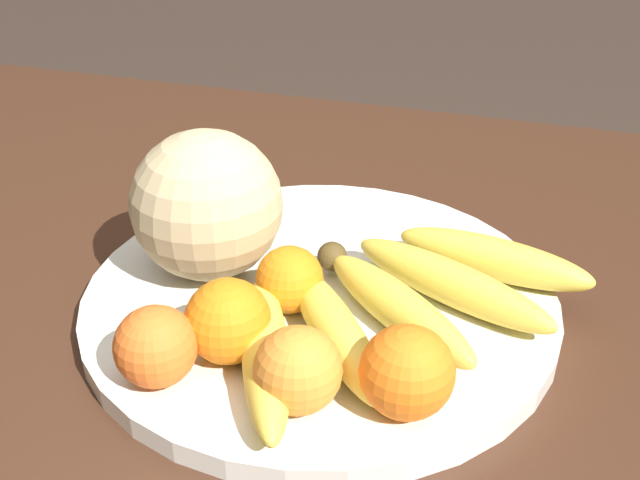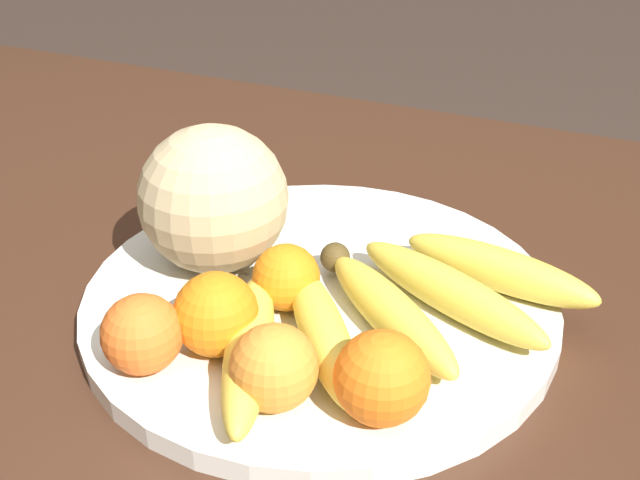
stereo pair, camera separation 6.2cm
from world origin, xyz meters
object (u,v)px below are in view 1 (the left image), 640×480
Objects in this scene: fruit_bowl at (320,297)px; banana_bunch at (398,301)px; kitchen_table at (227,392)px; orange_front_right at (298,370)px; orange_mid_center at (407,372)px; orange_back_left at (154,346)px; orange_front_left at (228,321)px; orange_back_right at (290,280)px; melon at (207,205)px; produce_tag at (267,360)px.

fruit_bowl is 0.08m from banana_bunch.
banana_bunch is (-0.07, 0.02, 0.03)m from fruit_bowl.
banana_bunch is at bearing 161.79° from fruit_bowl.
orange_front_right is at bearing 136.68° from kitchen_table.
fruit_bowl is 0.15m from orange_front_right.
orange_back_left is (0.18, 0.02, -0.00)m from orange_mid_center.
orange_front_left is 1.16× the size of orange_back_right.
kitchen_table is at bearing 7.69° from orange_back_right.
orange_back_right is at bearing -67.75° from orange_front_right.
orange_back_right is at bearing -172.31° from kitchen_table.
banana_bunch is at bearing -74.50° from orange_mid_center.
melon is 0.15m from orange_back_left.
orange_mid_center is (-0.03, 0.10, 0.01)m from banana_bunch.
orange_mid_center reaches higher than kitchen_table.
orange_front_left is (0.04, 0.11, 0.04)m from fruit_bowl.
kitchen_table is at bearing -24.60° from orange_mid_center.
orange_back_left is 0.13m from orange_back_right.
orange_front_left is 1.08× the size of orange_back_left.
orange_back_right is at bearing -107.44° from orange_front_left.
melon is 0.10m from orange_back_right.
produce_tag is (0.01, 0.10, 0.01)m from fruit_bowl.
orange_mid_center is (-0.18, 0.08, 0.14)m from kitchen_table.
orange_mid_center is 1.09× the size of orange_back_left.
produce_tag is at bearing -176.33° from orange_front_left.
orange_back_right is at bearing 158.47° from melon.
orange_front_right reaches higher than orange_back_left.
orange_front_right is at bearing 132.67° from melon.
banana_bunch is at bearing 171.81° from melon.
orange_front_right is 0.06m from produce_tag.
orange_mid_center is at bearing 148.60° from melon.
fruit_bowl is at bearing -118.24° from orange_back_left.
produce_tag is (0.08, 0.08, -0.02)m from banana_bunch.
kitchen_table is 0.16m from orange_front_left.
melon reaches higher than banana_bunch.
produce_tag is (-0.03, -0.00, -0.03)m from orange_front_left.
orange_back_right reaches higher than banana_bunch.
melon is 0.20m from orange_front_right.
banana_bunch is at bearing -174.21° from orange_back_right.
orange_back_left is 0.73× the size of produce_tag.
orange_front_left is at bearing 69.96° from fruit_bowl.
fruit_bowl is 6.25× the size of orange_front_left.
orange_back_left is (0.00, 0.11, 0.13)m from kitchen_table.
banana_bunch is at bearing -143.79° from orange_front_left.
produce_tag is (-0.09, 0.11, -0.06)m from melon.
produce_tag is at bearing 131.66° from melon.
melon is 0.18m from banana_bunch.
orange_mid_center is (-0.10, 0.12, 0.04)m from fruit_bowl.
banana_bunch is 0.12m from produce_tag.
fruit_bowl is at bearing -56.34° from produce_tag.
orange_mid_center is 0.15m from orange_back_right.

